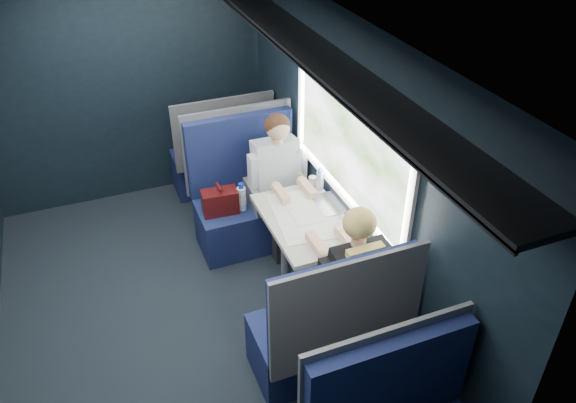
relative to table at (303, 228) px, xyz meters
name	(u,v)px	position (x,y,z in m)	size (l,w,h in m)	color
ground	(185,322)	(-1.03, 0.00, -0.67)	(2.80, 4.20, 0.01)	black
room_shell	(166,163)	(-1.01, 0.00, 0.81)	(3.00, 4.40, 2.40)	black
table	(303,228)	(0.00, 0.00, 0.00)	(0.62, 1.00, 0.74)	#54565E
seat_bay_near	(248,201)	(-0.19, 0.87, -0.24)	(1.04, 0.62, 1.26)	#0E143E
seat_bay_far	(328,332)	(-0.18, -0.87, -0.25)	(1.04, 0.62, 1.26)	#0E143E
seat_row_front	(221,156)	(-0.18, 1.80, -0.25)	(1.04, 0.51, 1.16)	#0E143E
man	(280,178)	(0.07, 0.70, 0.06)	(0.53, 0.56, 1.32)	black
woman	(352,274)	(0.07, -0.71, 0.06)	(0.53, 0.56, 1.32)	black
papers	(306,214)	(0.05, 0.06, 0.08)	(0.50, 0.72, 0.01)	white
laptop	(338,196)	(0.35, 0.12, 0.14)	(0.26, 0.34, 0.25)	silver
bottle_small	(320,181)	(0.30, 0.35, 0.17)	(0.06, 0.06, 0.22)	silver
cup	(312,181)	(0.27, 0.44, 0.12)	(0.07, 0.07, 0.09)	white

